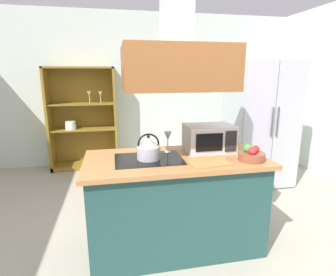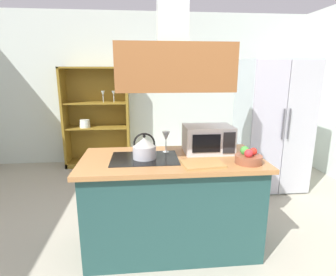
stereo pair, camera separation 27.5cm
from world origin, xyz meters
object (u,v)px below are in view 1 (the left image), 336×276
(wine_glass_on_counter, at_px, (168,137))
(kettle, at_px, (149,149))
(microwave, at_px, (209,138))
(cutting_board, at_px, (209,162))
(fruit_bowl, at_px, (251,155))
(refrigerator, at_px, (259,123))
(dish_cabinet, at_px, (83,125))

(wine_glass_on_counter, bearing_deg, kettle, -139.28)
(microwave, distance_m, wine_glass_on_counter, 0.41)
(kettle, bearing_deg, cutting_board, -24.27)
(wine_glass_on_counter, height_order, fruit_bowl, wine_glass_on_counter)
(kettle, relative_size, wine_glass_on_counter, 1.13)
(kettle, xyz_separation_m, microwave, (0.62, 0.15, 0.03))
(microwave, bearing_deg, cutting_board, -109.42)
(wine_glass_on_counter, bearing_deg, refrigerator, 35.01)
(wine_glass_on_counter, distance_m, fruit_bowl, 0.78)
(microwave, bearing_deg, wine_glass_on_counter, 176.37)
(cutting_board, distance_m, fruit_bowl, 0.40)
(dish_cabinet, height_order, microwave, dish_cabinet)
(kettle, bearing_deg, fruit_bowl, -13.62)
(refrigerator, xyz_separation_m, dish_cabinet, (-2.67, 1.23, -0.15))
(refrigerator, distance_m, cutting_board, 2.05)
(kettle, relative_size, cutting_board, 0.69)
(kettle, distance_m, wine_glass_on_counter, 0.28)
(cutting_board, height_order, wine_glass_on_counter, wine_glass_on_counter)
(refrigerator, bearing_deg, dish_cabinet, 155.26)
(cutting_board, xyz_separation_m, fruit_bowl, (0.40, 0.01, 0.04))
(dish_cabinet, relative_size, cutting_board, 5.16)
(microwave, bearing_deg, fruit_bowl, -54.34)
(kettle, relative_size, fruit_bowl, 1.02)
(microwave, height_order, wine_glass_on_counter, microwave)
(wine_glass_on_counter, bearing_deg, cutting_board, -55.45)
(refrigerator, height_order, kettle, refrigerator)
(cutting_board, height_order, microwave, microwave)
(dish_cabinet, xyz_separation_m, wine_glass_on_counter, (1.04, -2.37, 0.28))
(refrigerator, relative_size, fruit_bowl, 8.04)
(dish_cabinet, bearing_deg, fruit_bowl, -58.30)
(dish_cabinet, height_order, fruit_bowl, dish_cabinet)
(refrigerator, height_order, cutting_board, refrigerator)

